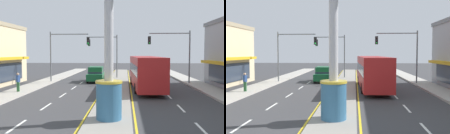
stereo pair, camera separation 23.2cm
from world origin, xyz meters
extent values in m
cube|color=gray|center=(0.00, 18.00, 0.07)|extent=(2.44, 52.00, 0.14)
cube|color=#ADA89E|center=(-9.00, 16.00, 0.09)|extent=(2.36, 60.00, 0.18)
cube|color=#ADA89E|center=(9.00, 16.00, 0.09)|extent=(2.36, 60.00, 0.18)
cube|color=silver|center=(-4.52, 4.80, 0.00)|extent=(0.14, 2.20, 0.01)
cube|color=silver|center=(-4.52, 9.20, 0.00)|extent=(0.14, 2.20, 0.01)
cube|color=silver|center=(-4.52, 13.60, 0.00)|extent=(0.14, 2.20, 0.01)
cube|color=silver|center=(-4.52, 18.00, 0.00)|extent=(0.14, 2.20, 0.01)
cube|color=silver|center=(-4.52, 22.40, 0.00)|extent=(0.14, 2.20, 0.01)
cube|color=silver|center=(-4.52, 26.80, 0.00)|extent=(0.14, 2.20, 0.01)
cube|color=silver|center=(-4.52, 31.20, 0.00)|extent=(0.14, 2.20, 0.01)
cube|color=silver|center=(4.52, 4.80, 0.00)|extent=(0.14, 2.20, 0.01)
cube|color=silver|center=(4.52, 9.20, 0.00)|extent=(0.14, 2.20, 0.01)
cube|color=silver|center=(4.52, 13.60, 0.00)|extent=(0.14, 2.20, 0.01)
cube|color=silver|center=(4.52, 18.00, 0.00)|extent=(0.14, 2.20, 0.01)
cube|color=silver|center=(4.52, 22.40, 0.00)|extent=(0.14, 2.20, 0.01)
cube|color=silver|center=(4.52, 26.80, 0.00)|extent=(0.14, 2.20, 0.01)
cube|color=silver|center=(4.52, 31.20, 0.00)|extent=(0.14, 2.20, 0.01)
cube|color=yellow|center=(-1.40, 18.00, 0.00)|extent=(0.12, 52.00, 0.01)
cube|color=yellow|center=(1.40, 18.00, 0.00)|extent=(0.12, 52.00, 0.01)
cylinder|color=#33668C|center=(0.00, 5.86, 1.10)|extent=(1.36, 1.36, 1.92)
cylinder|color=gold|center=(0.00, 5.86, 2.12)|extent=(1.42, 1.42, 0.12)
cylinder|color=#B7B7BC|center=(0.00, 5.86, 4.47)|extent=(0.48, 0.48, 4.81)
cylinder|color=slate|center=(-8.22, 22.10, 3.10)|extent=(0.16, 0.16, 6.20)
cylinder|color=slate|center=(-5.91, 22.10, 5.90)|extent=(4.62, 0.12, 0.12)
cube|color=black|center=(-3.60, 21.94, 5.09)|extent=(0.32, 0.24, 0.92)
sphere|color=black|center=(-3.60, 21.80, 5.39)|extent=(0.17, 0.17, 0.17)
sphere|color=black|center=(-3.60, 21.80, 5.09)|extent=(0.17, 0.17, 0.17)
sphere|color=#19D83F|center=(-3.60, 21.80, 4.79)|extent=(0.17, 0.17, 0.17)
cylinder|color=slate|center=(8.22, 21.44, 3.10)|extent=(0.16, 0.16, 6.20)
cylinder|color=slate|center=(5.91, 21.44, 5.90)|extent=(4.62, 0.12, 0.12)
cube|color=black|center=(3.60, 21.28, 5.09)|extent=(0.32, 0.24, 0.92)
sphere|color=black|center=(3.60, 21.14, 5.39)|extent=(0.17, 0.17, 0.17)
sphere|color=black|center=(3.60, 21.14, 5.09)|extent=(0.17, 0.17, 0.17)
sphere|color=#19D83F|center=(3.60, 21.14, 4.79)|extent=(0.17, 0.17, 0.17)
cylinder|color=slate|center=(-0.35, 27.57, 3.10)|extent=(0.16, 0.16, 6.20)
cylinder|color=slate|center=(-2.33, 27.57, 5.90)|extent=(3.96, 0.12, 0.12)
cube|color=black|center=(-4.31, 27.41, 5.09)|extent=(0.32, 0.24, 0.92)
sphere|color=black|center=(-4.31, 27.27, 5.39)|extent=(0.17, 0.17, 0.17)
sphere|color=black|center=(-4.31, 27.27, 5.09)|extent=(0.17, 0.17, 0.17)
sphere|color=#19D83F|center=(-4.31, 27.27, 4.79)|extent=(0.17, 0.17, 0.17)
cube|color=#14562D|center=(-2.87, 23.37, 0.70)|extent=(2.03, 4.65, 0.80)
cube|color=#14562D|center=(-2.87, 23.56, 1.50)|extent=(1.76, 2.90, 0.80)
cube|color=#283342|center=(-2.87, 23.56, 1.22)|extent=(1.79, 2.93, 0.24)
cylinder|color=black|center=(-1.95, 21.97, 0.34)|extent=(0.24, 0.69, 0.68)
cylinder|color=black|center=(-3.70, 21.92, 0.34)|extent=(0.24, 0.69, 0.68)
cylinder|color=black|center=(-2.04, 24.82, 0.34)|extent=(0.24, 0.69, 0.68)
cylinder|color=black|center=(-3.78, 24.77, 0.34)|extent=(0.24, 0.69, 0.68)
cube|color=#B21E1E|center=(2.87, 17.60, 1.81)|extent=(2.87, 11.28, 2.90)
cube|color=#283342|center=(2.87, 17.60, 2.11)|extent=(2.89, 11.05, 0.90)
cube|color=#283342|center=(2.68, 23.16, 2.06)|extent=(2.30, 0.16, 1.40)
cube|color=black|center=(2.68, 23.16, 3.06)|extent=(1.75, 0.14, 0.30)
cylinder|color=black|center=(1.60, 21.04, 0.48)|extent=(0.31, 0.97, 0.96)
cylinder|color=black|center=(3.90, 21.11, 0.48)|extent=(0.31, 0.97, 0.96)
cylinder|color=black|center=(1.82, 14.66, 0.48)|extent=(0.31, 0.97, 0.96)
cylinder|color=black|center=(4.12, 14.73, 0.48)|extent=(0.31, 0.97, 0.96)
cylinder|color=#336B3D|center=(-8.81, 14.21, 0.61)|extent=(0.14, 0.14, 0.87)
cylinder|color=#336B3D|center=(-8.67, 14.21, 0.61)|extent=(0.14, 0.14, 0.87)
cube|color=#2D4C8C|center=(-8.74, 14.21, 1.34)|extent=(0.45, 0.43, 0.59)
sphere|color=tan|center=(-8.74, 14.21, 1.74)|extent=(0.22, 0.22, 0.22)
camera|label=1|loc=(0.87, -6.66, 3.63)|focal=38.57mm
camera|label=2|loc=(1.10, -6.65, 3.63)|focal=38.57mm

